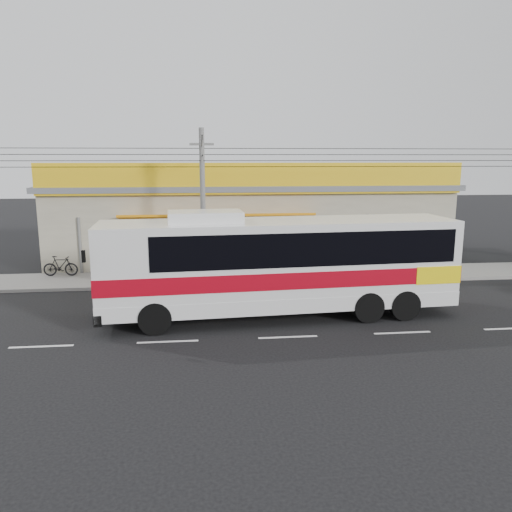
{
  "coord_description": "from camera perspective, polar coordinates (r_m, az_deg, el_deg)",
  "views": [
    {
      "loc": [
        -2.78,
        -18.24,
        5.92
      ],
      "look_at": [
        -0.6,
        2.0,
        1.92
      ],
      "focal_mm": 35.0,
      "sensor_mm": 36.0,
      "label": 1
    }
  ],
  "objects": [
    {
      "name": "storefront_building",
      "position": [
        30.13,
        -0.84,
        4.2
      ],
      "size": [
        22.6,
        9.2,
        5.7
      ],
      "color": "gray",
      "rests_on": "ground"
    },
    {
      "name": "utility_pole",
      "position": [
        23.0,
        -6.2,
        11.23
      ],
      "size": [
        34.0,
        14.0,
        7.27
      ],
      "color": "#5B5B59",
      "rests_on": "ground"
    },
    {
      "name": "lane_markings",
      "position": [
        17.05,
        3.66,
        -9.24
      ],
      "size": [
        50.0,
        0.12,
        0.01
      ],
      "primitive_type": null,
      "color": "silver",
      "rests_on": "ground"
    },
    {
      "name": "sidewalk",
      "position": [
        25.09,
        0.37,
        -2.37
      ],
      "size": [
        30.0,
        3.2,
        0.15
      ],
      "primitive_type": "cube",
      "color": "slate",
      "rests_on": "ground"
    },
    {
      "name": "ground",
      "position": [
        19.38,
        2.4,
        -6.7
      ],
      "size": [
        120.0,
        120.0,
        0.0
      ],
      "primitive_type": "plane",
      "color": "black",
      "rests_on": "ground"
    },
    {
      "name": "motorbike_red",
      "position": [
        24.85,
        -9.4,
        -1.18
      ],
      "size": [
        2.19,
        1.11,
        1.1
      ],
      "primitive_type": "imported",
      "rotation": [
        0.0,
        0.0,
        1.38
      ],
      "color": "maroon",
      "rests_on": "sidewalk"
    },
    {
      "name": "coach_bus",
      "position": [
        18.69,
        3.32,
        -0.47
      ],
      "size": [
        13.34,
        3.62,
        4.07
      ],
      "rotation": [
        0.0,
        0.0,
        0.06
      ],
      "color": "silver",
      "rests_on": "ground"
    },
    {
      "name": "motorbike_dark",
      "position": [
        26.64,
        -21.44,
        -1.07
      ],
      "size": [
        1.71,
        0.54,
        1.02
      ],
      "primitive_type": "imported",
      "rotation": [
        0.0,
        0.0,
        1.53
      ],
      "color": "black",
      "rests_on": "sidewalk"
    }
  ]
}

